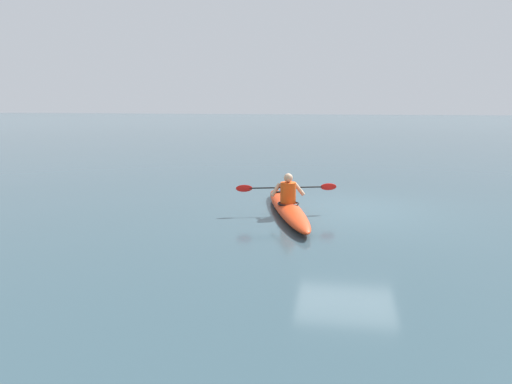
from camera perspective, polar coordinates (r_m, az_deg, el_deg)
The scene contains 3 objects.
ground_plane at distance 12.16m, azimuth 10.94°, elevation -2.13°, with size 160.00×160.00×0.00m, color #334C56.
kayak at distance 11.52m, azimuth 3.76°, elevation -1.91°, with size 1.78×4.52×0.30m.
kayaker at distance 11.42m, azimuth 3.80°, elevation 0.20°, with size 2.37×0.73×0.70m.
Camera 1 is at (0.30, 11.86, 2.70)m, focal length 33.77 mm.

